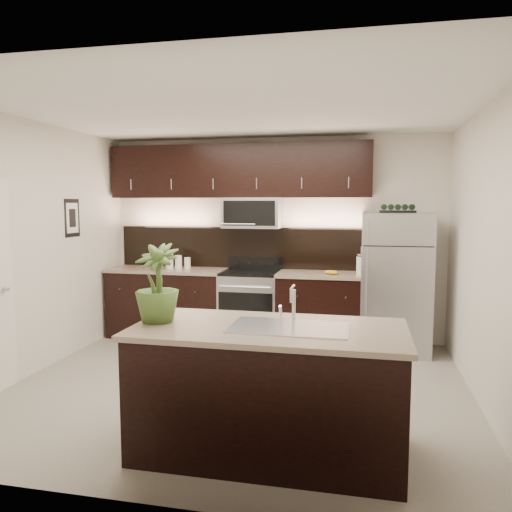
# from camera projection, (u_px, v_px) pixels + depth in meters

# --- Properties ---
(ground) EXTENTS (4.50, 4.50, 0.00)m
(ground) POSITION_uv_depth(u_px,v_px,m) (238.00, 387.00, 4.96)
(ground) COLOR gray
(ground) RESTS_ON ground
(room_walls) EXTENTS (4.52, 4.02, 2.71)m
(room_walls) POSITION_uv_depth(u_px,v_px,m) (225.00, 217.00, 4.77)
(room_walls) COLOR silver
(room_walls) RESTS_ON ground
(counter_run) EXTENTS (3.51, 0.65, 0.94)m
(counter_run) POSITION_uv_depth(u_px,v_px,m) (236.00, 305.00, 6.65)
(counter_run) COLOR black
(counter_run) RESTS_ON ground
(upper_fixtures) EXTENTS (3.49, 0.40, 1.66)m
(upper_fixtures) POSITION_uv_depth(u_px,v_px,m) (240.00, 180.00, 6.62)
(upper_fixtures) COLOR black
(upper_fixtures) RESTS_ON counter_run
(island) EXTENTS (1.96, 0.96, 0.94)m
(island) POSITION_uv_depth(u_px,v_px,m) (269.00, 389.00, 3.64)
(island) COLOR black
(island) RESTS_ON ground
(sink_faucet) EXTENTS (0.84, 0.50, 0.28)m
(sink_faucet) POSITION_uv_depth(u_px,v_px,m) (290.00, 325.00, 3.56)
(sink_faucet) COLOR silver
(sink_faucet) RESTS_ON island
(refrigerator) EXTENTS (0.83, 0.74, 1.71)m
(refrigerator) POSITION_uv_depth(u_px,v_px,m) (395.00, 283.00, 6.13)
(refrigerator) COLOR #B2B2B7
(refrigerator) RESTS_ON ground
(wine_rack) EXTENTS (0.42, 0.26, 0.10)m
(wine_rack) POSITION_uv_depth(u_px,v_px,m) (397.00, 209.00, 6.03)
(wine_rack) COLOR black
(wine_rack) RESTS_ON refrigerator
(plant) EXTENTS (0.35, 0.35, 0.59)m
(plant) POSITION_uv_depth(u_px,v_px,m) (157.00, 283.00, 3.71)
(plant) COLOR #426227
(plant) RESTS_ON island
(canisters) EXTENTS (0.33, 0.15, 0.22)m
(canisters) POSITION_uv_depth(u_px,v_px,m) (176.00, 262.00, 6.74)
(canisters) COLOR silver
(canisters) RESTS_ON counter_run
(french_press) EXTENTS (0.12, 0.12, 0.34)m
(french_press) POSITION_uv_depth(u_px,v_px,m) (361.00, 265.00, 6.20)
(french_press) COLOR silver
(french_press) RESTS_ON counter_run
(bananas) EXTENTS (0.21, 0.19, 0.05)m
(bananas) POSITION_uv_depth(u_px,v_px,m) (328.00, 272.00, 6.27)
(bananas) COLOR gold
(bananas) RESTS_ON counter_run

